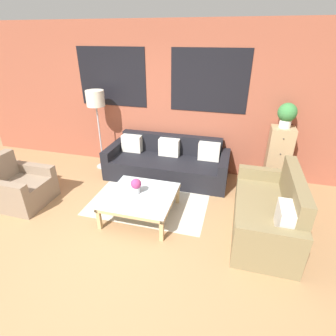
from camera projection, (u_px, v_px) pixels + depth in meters
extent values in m
plane|color=#9E754C|center=(110.00, 239.00, 3.66)|extent=(16.00, 16.00, 0.00)
cube|color=brown|center=(159.00, 100.00, 5.12)|extent=(8.40, 0.08, 2.80)
cube|color=black|center=(112.00, 77.00, 5.12)|extent=(1.40, 0.01, 1.10)
cube|color=black|center=(209.00, 81.00, 4.68)|extent=(1.40, 0.01, 1.10)
cube|color=beige|center=(153.00, 195.00, 4.65)|extent=(1.95, 1.73, 0.00)
cube|color=black|center=(165.00, 170.00, 5.06)|extent=(2.03, 0.72, 0.40)
cube|color=black|center=(171.00, 153.00, 5.35)|extent=(2.03, 0.16, 0.78)
cube|color=black|center=(115.00, 158.00, 5.35)|extent=(0.16, 0.88, 0.58)
cube|color=black|center=(223.00, 171.00, 4.83)|extent=(0.16, 0.88, 0.58)
cube|color=beige|center=(132.00, 143.00, 5.32)|extent=(0.40, 0.16, 0.34)
cube|color=silver|center=(169.00, 147.00, 5.14)|extent=(0.40, 0.16, 0.34)
cube|color=beige|center=(209.00, 152.00, 4.95)|extent=(0.40, 0.16, 0.34)
cube|color=olive|center=(257.00, 217.00, 3.75)|extent=(0.64, 1.40, 0.42)
cube|color=olive|center=(291.00, 207.00, 3.54)|extent=(0.16, 1.40, 0.92)
cube|color=olive|center=(262.00, 185.00, 4.35)|extent=(0.80, 0.14, 0.62)
cube|color=olive|center=(268.00, 251.00, 3.03)|extent=(0.80, 0.14, 0.62)
cube|color=beige|center=(284.00, 219.00, 3.11)|extent=(0.16, 0.40, 0.34)
cube|color=#84705B|center=(27.00, 193.00, 4.35)|extent=(0.64, 0.52, 0.40)
cube|color=#84705B|center=(4.00, 178.00, 4.34)|extent=(0.16, 0.52, 0.84)
cube|color=#84705B|center=(6.00, 199.00, 4.05)|extent=(0.80, 0.14, 0.56)
cube|color=#84705B|center=(36.00, 179.00, 4.61)|extent=(0.80, 0.14, 0.56)
cube|color=silver|center=(141.00, 195.00, 3.99)|extent=(1.02, 1.02, 0.01)
cube|color=tan|center=(128.00, 216.00, 3.59)|extent=(1.02, 0.05, 0.05)
cube|color=tan|center=(151.00, 182.00, 4.42)|extent=(1.02, 0.05, 0.05)
cube|color=tan|center=(112.00, 192.00, 4.12)|extent=(0.05, 1.02, 0.05)
cube|color=tan|center=(171.00, 202.00, 3.89)|extent=(0.05, 1.02, 0.05)
cube|color=tan|center=(99.00, 218.00, 3.78)|extent=(0.05, 0.05, 0.35)
cube|color=tan|center=(162.00, 230.00, 3.56)|extent=(0.05, 0.05, 0.35)
cube|color=tan|center=(125.00, 186.00, 4.59)|extent=(0.05, 0.06, 0.35)
cube|color=tan|center=(178.00, 194.00, 4.37)|extent=(0.05, 0.06, 0.35)
cylinder|color=#B2B2B7|center=(104.00, 166.00, 5.66)|extent=(0.28, 0.28, 0.02)
cylinder|color=#B2B2B7|center=(100.00, 137.00, 5.36)|extent=(0.03, 0.03, 1.29)
cylinder|color=beige|center=(95.00, 98.00, 5.00)|extent=(0.35, 0.35, 0.30)
cube|color=tan|center=(278.00, 157.00, 4.74)|extent=(0.40, 0.35, 1.12)
sphere|color=#38332D|center=(284.00, 139.00, 4.39)|extent=(0.02, 0.02, 0.02)
sphere|color=#38332D|center=(280.00, 154.00, 4.52)|extent=(0.02, 0.02, 0.02)
sphere|color=#38332D|center=(277.00, 169.00, 4.65)|extent=(0.02, 0.02, 0.02)
sphere|color=#38332D|center=(274.00, 182.00, 4.78)|extent=(0.02, 0.02, 0.02)
cylinder|color=silver|center=(285.00, 124.00, 4.45)|extent=(0.19, 0.19, 0.13)
sphere|color=#387A3D|center=(287.00, 112.00, 4.36)|extent=(0.31, 0.31, 0.31)
cylinder|color=silver|center=(136.00, 190.00, 4.01)|extent=(0.11, 0.11, 0.11)
sphere|color=#9E3366|center=(136.00, 184.00, 3.96)|extent=(0.16, 0.16, 0.16)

